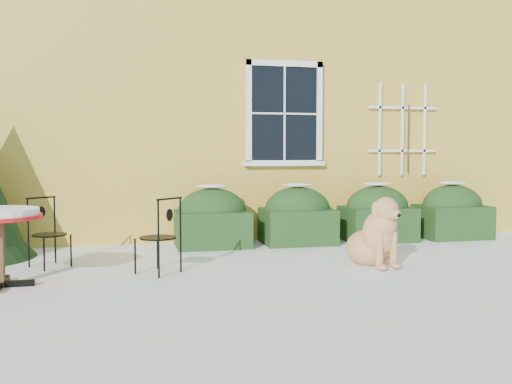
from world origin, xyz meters
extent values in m
plane|color=white|center=(0.00, 0.00, 0.00)|extent=(80.00, 80.00, 0.00)
cube|color=#EBBE44|center=(0.00, 7.00, 3.00)|extent=(12.00, 8.00, 6.00)
cube|color=black|center=(0.90, 2.96, 1.98)|extent=(1.05, 0.03, 1.45)
cube|color=white|center=(0.90, 2.95, 2.75)|extent=(1.23, 0.06, 0.09)
cube|color=white|center=(0.90, 2.95, 1.21)|extent=(1.23, 0.06, 0.09)
cube|color=white|center=(0.33, 2.95, 1.98)|extent=(0.09, 0.06, 1.63)
cube|color=white|center=(1.47, 2.95, 1.98)|extent=(0.09, 0.06, 1.63)
cube|color=white|center=(0.90, 2.94, 1.98)|extent=(0.02, 0.02, 1.45)
cube|color=white|center=(0.90, 2.94, 1.98)|extent=(1.05, 0.02, 0.02)
cube|color=white|center=(0.90, 2.95, 1.20)|extent=(1.29, 0.14, 0.07)
cube|color=white|center=(2.50, 2.94, 1.75)|extent=(0.04, 0.03, 1.50)
cube|color=white|center=(2.90, 2.94, 1.75)|extent=(0.04, 0.03, 1.50)
cube|color=white|center=(3.30, 2.94, 1.75)|extent=(0.04, 0.03, 1.50)
cube|color=white|center=(2.90, 2.94, 1.40)|extent=(1.20, 0.03, 0.04)
cube|color=white|center=(2.90, 2.94, 2.10)|extent=(1.20, 0.03, 0.04)
cylinder|color=#472D19|center=(3.00, 2.92, 1.60)|extent=(0.02, 0.02, 1.10)
cube|color=#173213|center=(-0.30, 2.55, 0.26)|extent=(1.05, 0.80, 0.52)
ellipsoid|color=#173213|center=(-0.30, 2.55, 0.52)|extent=(1.00, 0.72, 0.67)
ellipsoid|color=white|center=(-0.30, 2.55, 0.88)|extent=(0.47, 0.32, 0.06)
cube|color=#173213|center=(1.00, 2.55, 0.26)|extent=(1.05, 0.80, 0.52)
ellipsoid|color=#173213|center=(1.00, 2.55, 0.52)|extent=(1.00, 0.72, 0.67)
ellipsoid|color=white|center=(1.00, 2.55, 0.88)|extent=(0.47, 0.32, 0.06)
cube|color=#173213|center=(2.30, 2.55, 0.26)|extent=(1.05, 0.80, 0.52)
ellipsoid|color=#173213|center=(2.30, 2.55, 0.52)|extent=(1.00, 0.72, 0.67)
ellipsoid|color=white|center=(2.30, 2.55, 0.88)|extent=(0.47, 0.32, 0.06)
cube|color=#173213|center=(3.60, 2.55, 0.26)|extent=(1.05, 0.80, 0.52)
ellipsoid|color=#173213|center=(3.60, 2.55, 0.52)|extent=(1.00, 0.72, 0.67)
ellipsoid|color=white|center=(3.60, 2.55, 0.88)|extent=(0.47, 0.32, 0.06)
cube|color=black|center=(-2.79, 0.54, 0.03)|extent=(0.67, 0.08, 0.06)
cube|color=black|center=(-2.79, 0.54, 0.03)|extent=(0.08, 0.67, 0.06)
cylinder|color=black|center=(-1.17, 1.11, 0.20)|extent=(0.02, 0.02, 0.41)
cylinder|color=black|center=(-1.43, 0.87, 0.20)|extent=(0.02, 0.02, 0.41)
cylinder|color=black|center=(-0.92, 0.85, 0.20)|extent=(0.02, 0.02, 0.41)
cylinder|color=black|center=(-1.18, 0.60, 0.20)|extent=(0.02, 0.02, 0.41)
cylinder|color=black|center=(-1.18, 0.86, 0.41)|extent=(0.42, 0.42, 0.02)
cylinder|color=black|center=(-0.92, 0.85, 0.63)|extent=(0.02, 0.02, 0.45)
cylinder|color=black|center=(-1.18, 0.60, 0.63)|extent=(0.02, 0.02, 0.45)
cylinder|color=black|center=(-1.05, 0.73, 0.86)|extent=(0.30, 0.29, 0.02)
ellipsoid|color=black|center=(-1.05, 0.73, 0.68)|extent=(0.10, 0.09, 0.14)
cylinder|color=black|center=(-2.45, 1.26, 0.20)|extent=(0.02, 0.02, 0.39)
cylinder|color=black|center=(-2.18, 1.47, 0.20)|extent=(0.02, 0.02, 0.39)
cylinder|color=black|center=(-2.66, 1.53, 0.20)|extent=(0.02, 0.02, 0.39)
cylinder|color=black|center=(-2.39, 1.74, 0.20)|extent=(0.02, 0.02, 0.39)
cylinder|color=black|center=(-2.42, 1.50, 0.39)|extent=(0.40, 0.40, 0.02)
cylinder|color=black|center=(-2.66, 1.53, 0.61)|extent=(0.02, 0.02, 0.44)
cylinder|color=black|center=(-2.39, 1.74, 0.61)|extent=(0.02, 0.02, 0.44)
cylinder|color=black|center=(-2.53, 1.64, 0.83)|extent=(0.32, 0.25, 0.02)
ellipsoid|color=black|center=(-2.53, 1.64, 0.65)|extent=(0.10, 0.08, 0.14)
ellipsoid|color=tan|center=(1.39, 0.82, 0.20)|extent=(0.66, 0.70, 0.45)
ellipsoid|color=tan|center=(1.43, 0.63, 0.40)|extent=(0.49, 0.46, 0.56)
sphere|color=tan|center=(1.44, 0.57, 0.52)|extent=(0.34, 0.34, 0.34)
cylinder|color=tan|center=(1.36, 0.47, 0.22)|extent=(0.09, 0.09, 0.44)
cylinder|color=tan|center=(1.56, 0.51, 0.22)|extent=(0.09, 0.09, 0.44)
ellipsoid|color=tan|center=(1.37, 0.42, 0.04)|extent=(0.12, 0.16, 0.07)
ellipsoid|color=tan|center=(1.57, 0.46, 0.04)|extent=(0.12, 0.16, 0.07)
cylinder|color=tan|center=(1.45, 0.56, 0.59)|extent=(0.25, 0.29, 0.24)
sphere|color=tan|center=(1.46, 0.51, 0.71)|extent=(0.29, 0.29, 0.29)
ellipsoid|color=tan|center=(1.48, 0.38, 0.67)|extent=(0.18, 0.25, 0.13)
sphere|color=black|center=(1.50, 0.28, 0.66)|extent=(0.05, 0.05, 0.05)
ellipsoid|color=tan|center=(1.32, 0.52, 0.71)|extent=(0.09, 0.11, 0.18)
ellipsoid|color=tan|center=(1.57, 0.57, 0.71)|extent=(0.09, 0.11, 0.18)
cylinder|color=tan|center=(1.52, 1.08, 0.06)|extent=(0.30, 0.32, 0.08)
camera|label=1|loc=(-1.52, -5.64, 1.38)|focal=40.00mm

